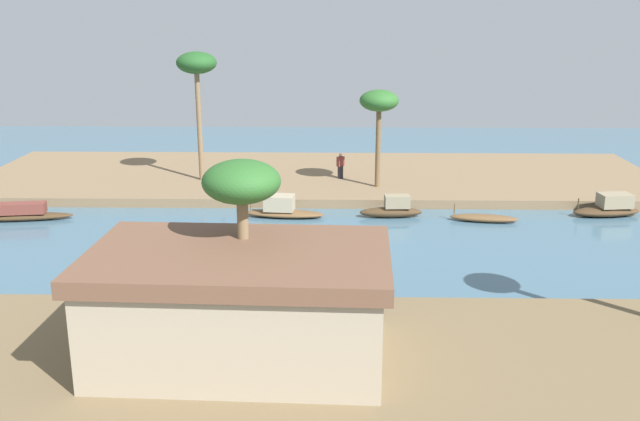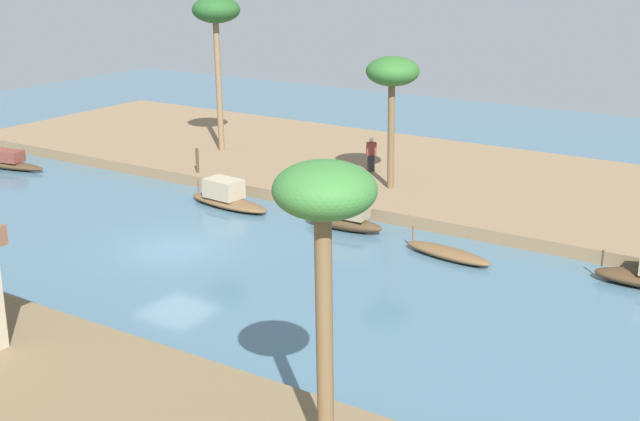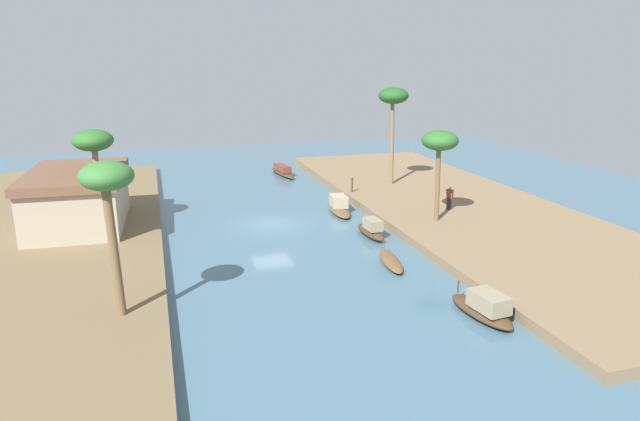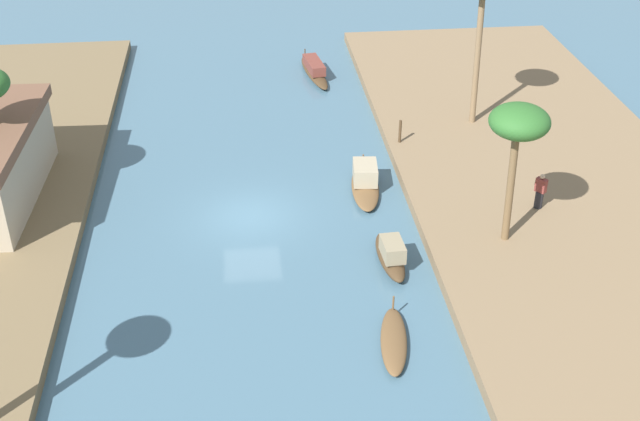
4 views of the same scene
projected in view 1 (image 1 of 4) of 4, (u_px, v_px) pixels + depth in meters
river_water at (313, 249)px, 33.34m from camera, size 70.07×70.07×0.00m
riverbank_left at (319, 177)px, 46.37m from camera, size 42.83×13.40×0.51m
riverbank_right at (298, 397)px, 20.18m from camera, size 42.83×13.40×0.51m
sampan_downstream_large at (21, 214)px, 37.69m from camera, size 5.35×1.66×0.95m
sampan_midstream at (609, 207)px, 38.47m from camera, size 3.80×1.67×1.23m
sampan_with_tall_canopy at (283, 209)px, 38.30m from camera, size 4.31×1.61×1.19m
sampan_foreground at (393, 209)px, 38.27m from camera, size 3.39×1.06×1.20m
sampan_near_left_bank at (484, 218)px, 37.54m from camera, size 3.62×1.45×0.90m
person_on_near_bank at (340, 167)px, 44.67m from camera, size 0.51×0.49×1.59m
mooring_post at (223, 187)px, 40.35m from camera, size 0.14×0.14×1.16m
palm_tree_left_near at (379, 103)px, 41.38m from camera, size 2.27×2.27×5.76m
palm_tree_left_far at (197, 68)px, 42.58m from camera, size 2.40×2.40×7.81m
palm_tree_right_tall at (242, 188)px, 21.77m from camera, size 2.41×2.41×5.91m
riverside_building at (240, 304)px, 21.52m from camera, size 9.15×5.88×3.43m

